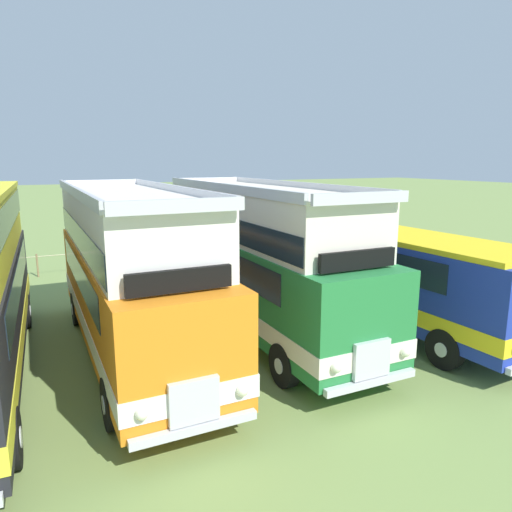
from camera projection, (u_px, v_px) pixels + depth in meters
The scene contains 5 objects.
ground_plane at pixel (136, 356), 12.59m from camera, with size 200.00×200.00×0.00m, color #7A934C.
bus_third_in_row at pixel (130, 269), 12.33m from camera, with size 2.65×10.19×4.52m.
bus_fourth_in_row at pixel (259, 255), 14.16m from camera, with size 2.63×10.48×4.52m.
bus_fifth_in_row at pixel (370, 264), 15.58m from camera, with size 3.06×11.62×2.99m.
rope_fence_line at pixel (88, 258), 21.91m from camera, with size 21.67×0.08×1.05m.
Camera 1 is at (-2.22, -12.03, 5.15)m, focal length 32.92 mm.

